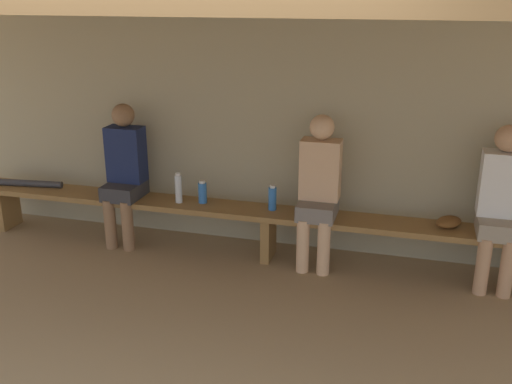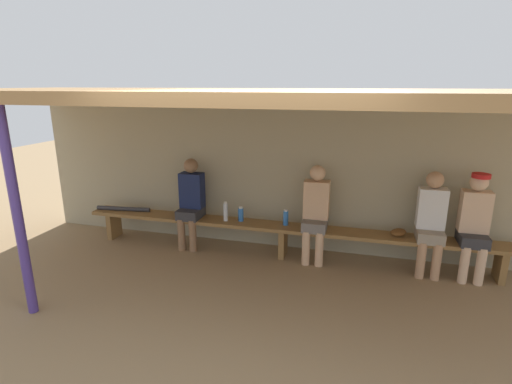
# 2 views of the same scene
# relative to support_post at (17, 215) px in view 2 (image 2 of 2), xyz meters

# --- Properties ---
(ground_plane) EXTENTS (24.00, 24.00, 0.00)m
(ground_plane) POSITION_rel_support_post_xyz_m (2.32, 0.55, -1.10)
(ground_plane) COLOR #937754
(back_wall) EXTENTS (8.00, 0.20, 2.20)m
(back_wall) POSITION_rel_support_post_xyz_m (2.32, 2.55, 0.00)
(back_wall) COLOR tan
(back_wall) RESTS_ON ground
(dugout_roof) EXTENTS (8.00, 2.80, 0.12)m
(dugout_roof) POSITION_rel_support_post_xyz_m (2.32, 1.25, 1.16)
(dugout_roof) COLOR #9E7547
(dugout_roof) RESTS_ON back_wall
(support_post) EXTENTS (0.10, 0.10, 2.20)m
(support_post) POSITION_rel_support_post_xyz_m (0.00, 0.00, 0.00)
(support_post) COLOR #4C388C
(support_post) RESTS_ON ground
(bench) EXTENTS (6.00, 0.36, 0.46)m
(bench) POSITION_rel_support_post_xyz_m (2.32, 2.10, -0.71)
(bench) COLOR olive
(bench) RESTS_ON ground
(player_leftmost) EXTENTS (0.34, 0.42, 1.34)m
(player_leftmost) POSITION_rel_support_post_xyz_m (4.71, 2.10, -0.35)
(player_leftmost) COLOR #333338
(player_leftmost) RESTS_ON ground
(player_with_sunglasses) EXTENTS (0.34, 0.42, 1.34)m
(player_with_sunglasses) POSITION_rel_support_post_xyz_m (0.93, 2.10, -0.37)
(player_with_sunglasses) COLOR #333338
(player_with_sunglasses) RESTS_ON ground
(player_rightmost) EXTENTS (0.34, 0.42, 1.34)m
(player_rightmost) POSITION_rel_support_post_xyz_m (4.22, 2.10, -0.37)
(player_rightmost) COLOR gray
(player_rightmost) RESTS_ON ground
(player_in_white) EXTENTS (0.34, 0.42, 1.34)m
(player_in_white) POSITION_rel_support_post_xyz_m (2.77, 2.10, -0.37)
(player_in_white) COLOR slate
(player_in_white) RESTS_ON ground
(water_bottle_blue) EXTENTS (0.06, 0.06, 0.28)m
(water_bottle_blue) POSITION_rel_support_post_xyz_m (1.48, 2.09, -0.50)
(water_bottle_blue) COLOR silver
(water_bottle_blue) RESTS_ON bench
(water_bottle_clear) EXTENTS (0.08, 0.08, 0.21)m
(water_bottle_clear) POSITION_rel_support_post_xyz_m (1.69, 2.14, -0.54)
(water_bottle_clear) COLOR blue
(water_bottle_clear) RESTS_ON bench
(water_bottle_orange) EXTENTS (0.07, 0.07, 0.23)m
(water_bottle_orange) POSITION_rel_support_post_xyz_m (2.35, 2.13, -0.53)
(water_bottle_orange) COLOR blue
(water_bottle_orange) RESTS_ON bench
(baseball_glove_dark_brown) EXTENTS (0.28, 0.29, 0.09)m
(baseball_glove_dark_brown) POSITION_rel_support_post_xyz_m (3.85, 2.13, -0.60)
(baseball_glove_dark_brown) COLOR brown
(baseball_glove_dark_brown) RESTS_ON bench
(baseball_bat) EXTENTS (0.86, 0.17, 0.07)m
(baseball_bat) POSITION_rel_support_post_xyz_m (-0.23, 2.10, -0.61)
(baseball_bat) COLOR #333338
(baseball_bat) RESTS_ON bench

